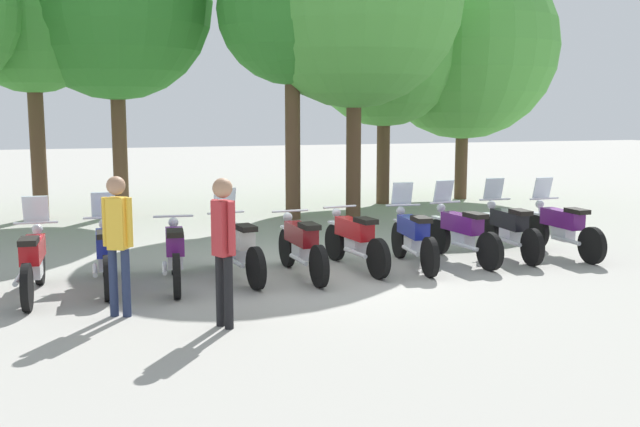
# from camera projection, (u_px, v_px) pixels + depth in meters

# --- Properties ---
(ground_plane) EXTENTS (80.00, 80.00, 0.00)m
(ground_plane) POSITION_uv_depth(u_px,v_px,m) (329.00, 272.00, 11.95)
(ground_plane) COLOR #9E9B93
(motorcycle_0) EXTENTS (0.62, 2.19, 1.37)m
(motorcycle_0) POSITION_uv_depth(u_px,v_px,m) (33.00, 260.00, 10.38)
(motorcycle_0) COLOR black
(motorcycle_0) RESTS_ON ground_plane
(motorcycle_1) EXTENTS (0.62, 2.19, 1.37)m
(motorcycle_1) POSITION_uv_depth(u_px,v_px,m) (106.00, 253.00, 10.91)
(motorcycle_1) COLOR black
(motorcycle_1) RESTS_ON ground_plane
(motorcycle_2) EXTENTS (0.62, 2.19, 0.99)m
(motorcycle_2) POSITION_uv_depth(u_px,v_px,m) (175.00, 252.00, 11.03)
(motorcycle_2) COLOR black
(motorcycle_2) RESTS_ON ground_plane
(motorcycle_3) EXTENTS (0.62, 2.18, 1.37)m
(motorcycle_3) POSITION_uv_depth(u_px,v_px,m) (237.00, 246.00, 11.48)
(motorcycle_3) COLOR black
(motorcycle_3) RESTS_ON ground_plane
(motorcycle_4) EXTENTS (0.62, 2.19, 0.99)m
(motorcycle_4) POSITION_uv_depth(u_px,v_px,m) (301.00, 245.00, 11.64)
(motorcycle_4) COLOR black
(motorcycle_4) RESTS_ON ground_plane
(motorcycle_5) EXTENTS (0.62, 2.19, 0.99)m
(motorcycle_5) POSITION_uv_depth(u_px,v_px,m) (355.00, 239.00, 12.17)
(motorcycle_5) COLOR black
(motorcycle_5) RESTS_ON ground_plane
(motorcycle_6) EXTENTS (0.63, 2.19, 1.37)m
(motorcycle_6) POSITION_uv_depth(u_px,v_px,m) (413.00, 236.00, 12.35)
(motorcycle_6) COLOR black
(motorcycle_6) RESTS_ON ground_plane
(motorcycle_7) EXTENTS (0.62, 2.19, 1.37)m
(motorcycle_7) POSITION_uv_depth(u_px,v_px,m) (462.00, 232.00, 12.76)
(motorcycle_7) COLOR black
(motorcycle_7) RESTS_ON ground_plane
(motorcycle_8) EXTENTS (0.62, 2.19, 1.37)m
(motorcycle_8) POSITION_uv_depth(u_px,v_px,m) (509.00, 228.00, 13.16)
(motorcycle_8) COLOR black
(motorcycle_8) RESTS_ON ground_plane
(motorcycle_9) EXTENTS (0.62, 2.19, 1.37)m
(motorcycle_9) POSITION_uv_depth(u_px,v_px,m) (562.00, 227.00, 13.29)
(motorcycle_9) COLOR black
(motorcycle_9) RESTS_ON ground_plane
(person_0) EXTENTS (0.39, 0.32, 1.80)m
(person_0) POSITION_uv_depth(u_px,v_px,m) (118.00, 234.00, 9.29)
(person_0) COLOR #232D4C
(person_0) RESTS_ON ground_plane
(person_1) EXTENTS (0.32, 0.39, 1.83)m
(person_1) POSITION_uv_depth(u_px,v_px,m) (223.00, 239.00, 8.82)
(person_1) COLOR black
(person_1) RESTS_ON ground_plane
(tree_1) EXTENTS (3.56, 3.56, 6.54)m
(tree_1) POSITION_uv_depth(u_px,v_px,m) (31.00, 18.00, 17.23)
(tree_1) COLOR brown
(tree_1) RESTS_ON ground_plane
(tree_2) EXTENTS (4.72, 4.72, 7.55)m
(tree_2) POSITION_uv_depth(u_px,v_px,m) (114.00, 2.00, 17.68)
(tree_2) COLOR brown
(tree_2) RESTS_ON ground_plane
(tree_3) EXTENTS (3.51, 3.51, 6.68)m
(tree_3) POSITION_uv_depth(u_px,v_px,m) (292.00, 10.00, 17.06)
(tree_3) COLOR brown
(tree_3) RESTS_ON ground_plane
(tree_5) EXTENTS (4.32, 4.32, 6.46)m
(tree_5) POSITION_uv_depth(u_px,v_px,m) (385.00, 47.00, 19.98)
(tree_5) COLOR brown
(tree_5) RESTS_ON ground_plane
(tree_6) EXTENTS (5.33, 5.33, 7.08)m
(tree_6) POSITION_uv_depth(u_px,v_px,m) (464.00, 46.00, 21.06)
(tree_6) COLOR brown
(tree_6) RESTS_ON ground_plane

